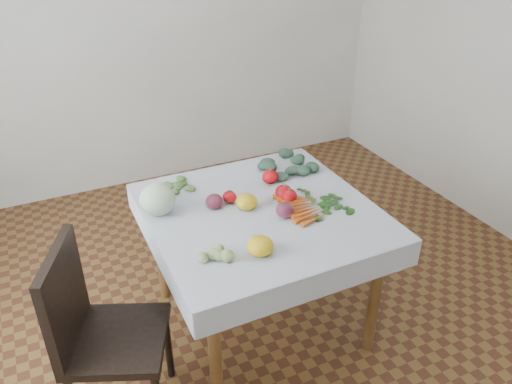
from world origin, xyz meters
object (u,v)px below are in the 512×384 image
chair (95,326)px  cabbage (157,199)px  carrot_bunch (302,207)px  table (261,226)px  heirloom_back (247,202)px

chair → cabbage: 0.67m
cabbage → carrot_bunch: cabbage is taller
table → carrot_bunch: carrot_bunch is taller
cabbage → heirloom_back: 0.45m
cabbage → carrot_bunch: 0.73m
cabbage → heirloom_back: (0.42, -0.15, -0.04)m
chair → cabbage: chair is taller
table → cabbage: bearing=158.0°
chair → carrot_bunch: bearing=6.9°
chair → carrot_bunch: chair is taller
table → chair: chair is taller
heirloom_back → carrot_bunch: heirloom_back is taller
heirloom_back → cabbage: bearing=160.5°
table → cabbage: (-0.48, 0.19, 0.18)m
heirloom_back → table: bearing=-37.1°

